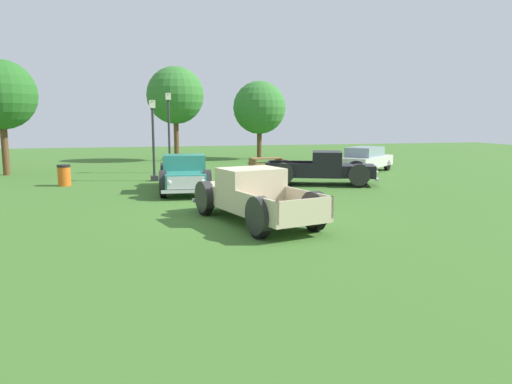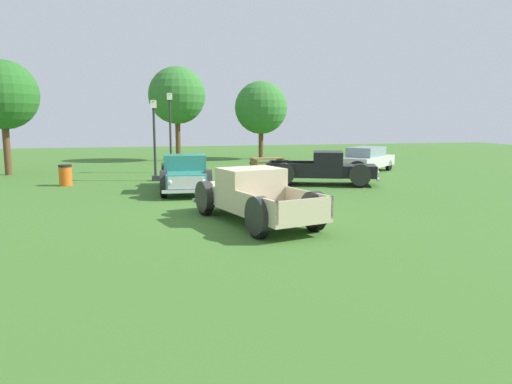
% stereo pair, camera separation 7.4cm
% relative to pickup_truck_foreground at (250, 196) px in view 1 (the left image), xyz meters
% --- Properties ---
extents(ground_plane, '(80.00, 80.00, 0.00)m').
position_rel_pickup_truck_foreground_xyz_m(ground_plane, '(-0.01, 0.52, -0.75)').
color(ground_plane, '#3D6B28').
extents(pickup_truck_foreground, '(3.11, 5.41, 1.56)m').
position_rel_pickup_truck_foreground_xyz_m(pickup_truck_foreground, '(0.00, 0.00, 0.00)').
color(pickup_truck_foreground, '#C6B793').
rests_on(pickup_truck_foreground, ground_plane).
extents(pickup_truck_behind_left, '(2.27, 5.14, 1.54)m').
position_rel_pickup_truck_foreground_xyz_m(pickup_truck_behind_left, '(-1.31, 6.16, -0.01)').
color(pickup_truck_behind_left, '#2D8475').
rests_on(pickup_truck_behind_left, ground_plane).
extents(pickup_truck_behind_right, '(5.28, 3.45, 1.52)m').
position_rel_pickup_truck_foreground_xyz_m(pickup_truck_behind_right, '(5.31, 6.83, -0.02)').
color(pickup_truck_behind_right, black).
rests_on(pickup_truck_behind_right, ground_plane).
extents(sedan_distant_a, '(4.35, 4.10, 1.42)m').
position_rel_pickup_truck_foreground_xyz_m(sedan_distant_a, '(9.49, 11.41, -0.00)').
color(sedan_distant_a, silver).
rests_on(sedan_distant_a, ground_plane).
extents(lamp_post_near, '(0.36, 0.36, 3.94)m').
position_rel_pickup_truck_foreground_xyz_m(lamp_post_near, '(-2.35, 10.21, 1.32)').
color(lamp_post_near, '#2D2D33').
rests_on(lamp_post_near, ground_plane).
extents(lamp_post_far, '(0.36, 0.36, 4.46)m').
position_rel_pickup_truck_foreground_xyz_m(lamp_post_far, '(-1.35, 13.58, 1.59)').
color(lamp_post_far, '#2D2D33').
rests_on(lamp_post_far, ground_plane).
extents(picnic_table, '(1.88, 1.58, 0.78)m').
position_rel_pickup_truck_foreground_xyz_m(picnic_table, '(4.09, 13.11, -0.25)').
color(picnic_table, olive).
rests_on(picnic_table, ground_plane).
extents(trash_can, '(0.59, 0.59, 0.95)m').
position_rel_pickup_truck_foreground_xyz_m(trash_can, '(-6.37, 9.41, -0.27)').
color(trash_can, orange).
rests_on(trash_can, ground_plane).
extents(oak_tree_east, '(3.66, 3.66, 6.09)m').
position_rel_pickup_truck_foreground_xyz_m(oak_tree_east, '(-9.96, 14.69, 3.49)').
color(oak_tree_east, brown).
rests_on(oak_tree_east, ground_plane).
extents(oak_tree_west, '(3.90, 3.90, 5.79)m').
position_rel_pickup_truck_foreground_xyz_m(oak_tree_west, '(5.90, 21.60, 3.08)').
color(oak_tree_west, brown).
rests_on(oak_tree_west, ground_plane).
extents(oak_tree_center, '(4.06, 4.06, 6.70)m').
position_rel_pickup_truck_foreground_xyz_m(oak_tree_center, '(-0.27, 21.67, 3.90)').
color(oak_tree_center, brown).
rests_on(oak_tree_center, ground_plane).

